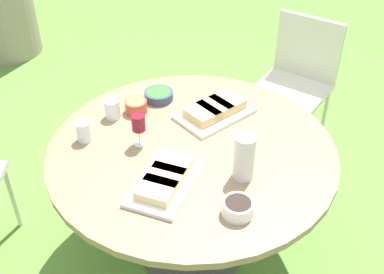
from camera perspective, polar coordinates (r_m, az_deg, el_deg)
name	(u,v)px	position (r m, az deg, el deg)	size (l,w,h in m)	color
ground_plane	(192,249)	(2.73, 0.00, -13.14)	(40.00, 40.00, 0.00)	#5B8C38
dining_table	(192,165)	(2.29, 0.00, -3.29)	(1.34, 1.34, 0.72)	#4C4C51
chair_near_left	(298,75)	(3.24, 12.41, 7.14)	(0.61, 0.61, 0.89)	beige
water_pitcher	(244,157)	(2.02, 6.21, -2.39)	(0.10, 0.09, 0.21)	silver
wine_glass	(139,124)	(2.19, -6.36, 1.51)	(0.06, 0.06, 0.16)	silver
platter_bread_main	(165,180)	(2.02, -3.21, -5.08)	(0.39, 0.44, 0.06)	white
platter_charcuterie	(215,110)	(2.42, 2.73, 3.20)	(0.44, 0.40, 0.07)	white
bowl_fries	(136,106)	(2.46, -6.66, 3.71)	(0.11, 0.11, 0.07)	#B74733
bowl_salad	(159,95)	(2.56, -3.97, 5.00)	(0.15, 0.15, 0.05)	#334256
bowl_olives	(238,207)	(1.90, 5.46, -8.28)	(0.13, 0.13, 0.06)	white
cup_water_near	(112,109)	(2.43, -9.43, 3.31)	(0.08, 0.08, 0.10)	silver
cup_water_far	(84,131)	(2.30, -12.72, 0.67)	(0.07, 0.07, 0.10)	silver
handbag	(170,105)	(3.59, -2.63, 3.75)	(0.30, 0.14, 0.37)	maroon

